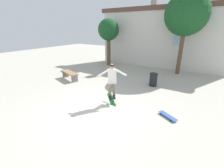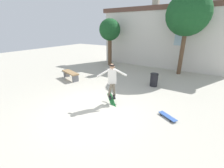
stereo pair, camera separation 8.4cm
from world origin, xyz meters
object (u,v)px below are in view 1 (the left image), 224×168
tree_left (109,31)px  trash_bin (153,79)px  skater (112,78)px  skateboard_flipping (112,100)px  tree_right (186,14)px  park_bench (70,74)px  skateboard_resting (168,116)px

tree_left → trash_bin: 6.47m
skater → tree_left: bearing=173.5°
trash_bin → skateboard_flipping: 3.26m
skater → trash_bin: bearing=124.4°
tree_right → skater: (-1.62, -6.60, -2.80)m
tree_left → tree_right: bearing=3.4°
park_bench → skateboard_resting: 6.63m
tree_right → skater: size_ratio=3.55×
park_bench → skateboard_flipping: size_ratio=2.16×
tree_right → tree_left: (-5.85, -0.35, -1.04)m
trash_bin → skateboard_flipping: size_ratio=1.02×
skateboard_flipping → skateboard_resting: size_ratio=0.96×
tree_right → skateboard_flipping: tree_right is taller
tree_left → skateboard_resting: tree_left is taller
trash_bin → skater: 3.38m
park_bench → skater: size_ratio=1.05×
park_bench → skateboard_flipping: 4.32m
tree_left → skateboard_flipping: bearing=-56.0°
trash_bin → skateboard_resting: bearing=-62.9°
park_bench → skateboard_flipping: (4.08, -1.37, -0.23)m
tree_right → trash_bin: bearing=-102.6°
skateboard_flipping → skateboard_resting: (2.43, 0.15, -0.07)m
skateboard_resting → skateboard_flipping: bearing=-145.9°
tree_left → skateboard_flipping: tree_left is taller
tree_right → skater: 7.35m
skateboard_flipping → tree_left: bearing=162.1°
trash_bin → skateboard_resting: 3.35m
tree_right → skateboard_resting: bearing=-83.3°
tree_left → skater: tree_left is taller
tree_left → park_bench: bearing=-88.9°
skateboard_resting → tree_right: bearing=127.3°
tree_right → park_bench: 8.56m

